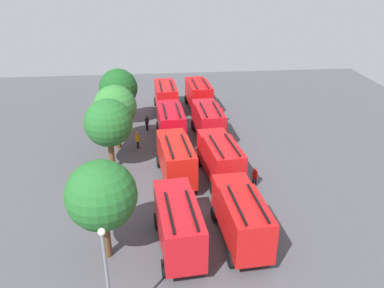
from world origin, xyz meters
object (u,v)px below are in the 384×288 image
at_px(fire_truck_1, 220,157).
at_px(fire_truck_5, 176,158).
at_px(tree_1, 109,123).
at_px(fire_truck_3, 198,94).
at_px(fire_truck_0, 241,215).
at_px(firefighter_3, 138,140).
at_px(fire_truck_7, 166,96).
at_px(traffic_cone_0, 192,151).
at_px(firefighter_0, 147,122).
at_px(fire_truck_2, 208,120).
at_px(tree_2, 115,107).
at_px(firefighter_2, 222,115).
at_px(tree_0, 102,196).
at_px(tree_3, 118,88).
at_px(fire_truck_4, 178,223).
at_px(firefighter_1, 255,176).
at_px(fire_truck_6, 171,122).
at_px(lamppost, 107,275).

xyz_separation_m(fire_truck_1, fire_truck_5, (0.27, 3.82, 0.00)).
bearing_deg(tree_1, fire_truck_1, -107.64).
relative_size(fire_truck_3, fire_truck_5, 0.99).
height_order(fire_truck_0, fire_truck_5, same).
bearing_deg(firefighter_3, fire_truck_7, -136.68).
bearing_deg(fire_truck_1, fire_truck_7, 6.73).
bearing_deg(traffic_cone_0, firefighter_0, 34.11).
relative_size(fire_truck_2, tree_2, 1.10).
bearing_deg(tree_1, firefighter_2, -50.33).
distance_m(firefighter_2, tree_0, 25.08).
relative_size(fire_truck_5, firefighter_2, 4.12).
relative_size(tree_0, tree_3, 1.03).
distance_m(fire_truck_1, fire_truck_7, 17.82).
distance_m(fire_truck_3, fire_truck_4, 27.07).
bearing_deg(tree_3, fire_truck_2, -116.95).
distance_m(fire_truck_3, firefighter_3, 13.19).
bearing_deg(fire_truck_1, firefighter_1, -123.48).
bearing_deg(fire_truck_7, fire_truck_2, -157.01).
height_order(fire_truck_6, tree_2, tree_2).
bearing_deg(tree_1, fire_truck_2, -60.16).
distance_m(fire_truck_1, tree_2, 12.09).
xyz_separation_m(fire_truck_3, fire_truck_7, (-0.45, 4.18, 0.00)).
height_order(firefighter_3, tree_2, tree_2).
bearing_deg(fire_truck_1, fire_truck_6, 17.76).
relative_size(firefighter_1, traffic_cone_0, 2.31).
xyz_separation_m(fire_truck_3, lamppost, (-32.83, 8.24, 1.73)).
xyz_separation_m(fire_truck_0, fire_truck_2, (17.13, -0.12, 0.00)).
xyz_separation_m(fire_truck_1, firefighter_1, (-1.44, -2.80, -1.24)).
relative_size(fire_truck_2, firefighter_0, 4.18).
height_order(firefighter_2, traffic_cone_0, firefighter_2).
relative_size(fire_truck_1, firefighter_0, 4.26).
distance_m(firefighter_3, tree_2, 4.04).
bearing_deg(tree_2, lamppost, -176.78).
relative_size(firefighter_1, lamppost, 0.25).
bearing_deg(firefighter_1, fire_truck_6, 59.27).
bearing_deg(tree_3, fire_truck_4, -166.94).
bearing_deg(firefighter_3, fire_truck_6, 175.72).
relative_size(firefighter_3, tree_0, 0.25).
distance_m(fire_truck_0, fire_truck_7, 26.20).
distance_m(tree_0, tree_1, 12.12).
height_order(tree_1, tree_2, tree_1).
bearing_deg(traffic_cone_0, fire_truck_4, 170.56).
bearing_deg(traffic_cone_0, fire_truck_1, -158.85).
xyz_separation_m(fire_truck_5, firefighter_2, (12.76, -6.28, -1.14)).
distance_m(tree_1, tree_2, 4.30).
relative_size(fire_truck_4, firefighter_2, 4.11).
relative_size(firefighter_2, tree_0, 0.26).
xyz_separation_m(fire_truck_3, firefighter_2, (-4.79, -2.28, -1.14)).
distance_m(tree_0, traffic_cone_0, 16.23).
relative_size(fire_truck_1, traffic_cone_0, 10.46).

